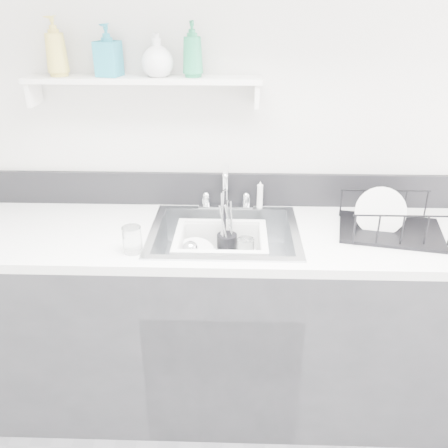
{
  "coord_description": "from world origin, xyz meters",
  "views": [
    {
      "loc": [
        0.06,
        -0.64,
        1.82
      ],
      "look_at": [
        0.0,
        1.14,
        0.98
      ],
      "focal_mm": 38.0,
      "sensor_mm": 36.0,
      "label": 1
    }
  ],
  "objects_px": {
    "counter_run": "(224,319)",
    "sink": "(224,250)",
    "dish_rack": "(392,216)",
    "wash_tub": "(221,251)"
  },
  "relations": [
    {
      "from": "sink",
      "to": "dish_rack",
      "type": "relative_size",
      "value": 1.52
    },
    {
      "from": "wash_tub",
      "to": "dish_rack",
      "type": "relative_size",
      "value": 0.94
    },
    {
      "from": "counter_run",
      "to": "wash_tub",
      "type": "bearing_deg",
      "value": -162.62
    },
    {
      "from": "wash_tub",
      "to": "dish_rack",
      "type": "bearing_deg",
      "value": 1.99
    },
    {
      "from": "sink",
      "to": "wash_tub",
      "type": "relative_size",
      "value": 1.61
    },
    {
      "from": "counter_run",
      "to": "wash_tub",
      "type": "xyz_separation_m",
      "value": [
        -0.02,
        -0.0,
        0.37
      ]
    },
    {
      "from": "dish_rack",
      "to": "counter_run",
      "type": "bearing_deg",
      "value": -166.94
    },
    {
      "from": "sink",
      "to": "wash_tub",
      "type": "bearing_deg",
      "value": -162.62
    },
    {
      "from": "counter_run",
      "to": "sink",
      "type": "distance_m",
      "value": 0.37
    },
    {
      "from": "wash_tub",
      "to": "counter_run",
      "type": "bearing_deg",
      "value": 17.38
    }
  ]
}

